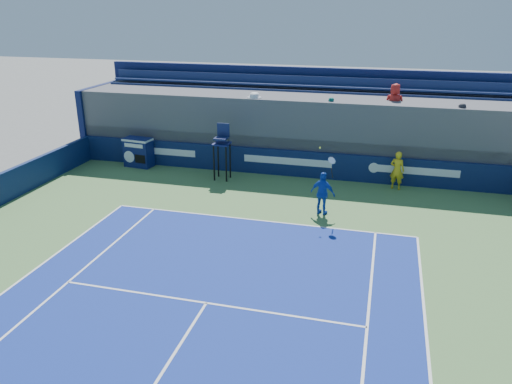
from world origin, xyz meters
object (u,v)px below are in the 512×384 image
(umpire_chair, at_px, (222,146))
(tennis_player, at_px, (323,193))
(ball_person, at_px, (397,170))
(match_clock, at_px, (138,151))

(umpire_chair, distance_m, tennis_player, 5.64)
(ball_person, distance_m, match_clock, 11.90)
(ball_person, xyz_separation_m, tennis_player, (-2.64, -3.48, -0.00))
(match_clock, bearing_deg, ball_person, -0.51)
(tennis_player, bearing_deg, ball_person, 52.84)
(ball_person, relative_size, tennis_player, 0.64)
(ball_person, xyz_separation_m, umpire_chair, (-7.45, -0.62, 0.70))
(umpire_chair, relative_size, tennis_player, 0.96)
(ball_person, relative_size, match_clock, 1.17)
(ball_person, bearing_deg, umpire_chair, 21.78)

